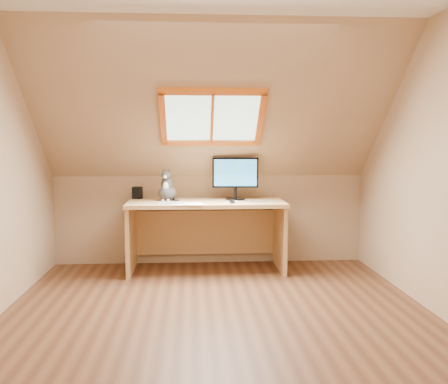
{
  "coord_description": "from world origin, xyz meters",
  "views": [
    {
      "loc": [
        -0.2,
        -3.9,
        1.39
      ],
      "look_at": [
        0.11,
        1.0,
        0.89
      ],
      "focal_mm": 40.0,
      "sensor_mm": 36.0,
      "label": 1
    }
  ],
  "objects": [
    {
      "name": "desk",
      "position": [
        -0.05,
        1.45,
        0.53
      ],
      "size": [
        1.66,
        0.73,
        0.76
      ],
      "color": "tan",
      "rests_on": "ground"
    },
    {
      "name": "papers",
      "position": [
        -0.17,
        1.12,
        0.76
      ],
      "size": [
        0.33,
        0.27,
        0.0
      ],
      "color": "white",
      "rests_on": "desk"
    },
    {
      "name": "cat",
      "position": [
        -0.47,
        1.42,
        0.88
      ],
      "size": [
        0.23,
        0.26,
        0.35
      ],
      "color": "#46413E",
      "rests_on": "desk"
    },
    {
      "name": "desk_speaker",
      "position": [
        -0.81,
        1.63,
        0.82
      ],
      "size": [
        0.11,
        0.11,
        0.13
      ],
      "primitive_type": "cube",
      "rotation": [
        0.0,
        0.0,
        -0.3
      ],
      "color": "black",
      "rests_on": "desk"
    },
    {
      "name": "cables",
      "position": [
        0.37,
        1.26,
        0.76
      ],
      "size": [
        0.51,
        0.26,
        0.01
      ],
      "color": "silver",
      "rests_on": "desk"
    },
    {
      "name": "monitor",
      "position": [
        0.27,
        1.46,
        1.02
      ],
      "size": [
        0.5,
        0.21,
        0.46
      ],
      "color": "black",
      "rests_on": "desk"
    },
    {
      "name": "ground",
      "position": [
        0.0,
        0.0,
        0.0
      ],
      "size": [
        3.5,
        3.5,
        0.0
      ],
      "primitive_type": "plane",
      "color": "brown",
      "rests_on": "ground"
    },
    {
      "name": "mouse",
      "position": [
        0.21,
        1.15,
        0.77
      ],
      "size": [
        0.07,
        0.11,
        0.03
      ],
      "primitive_type": "ellipsoid",
      "rotation": [
        0.0,
        0.0,
        0.14
      ],
      "color": "black",
      "rests_on": "desk"
    },
    {
      "name": "graphics_tablet",
      "position": [
        -0.42,
        1.18,
        0.76
      ],
      "size": [
        0.28,
        0.21,
        0.01
      ],
      "primitive_type": "cube",
      "rotation": [
        0.0,
        0.0,
        0.08
      ],
      "color": "#B2B2B7",
      "rests_on": "desk"
    },
    {
      "name": "room_shell",
      "position": [
        0.0,
        -0.09,
        1.43
      ],
      "size": [
        3.52,
        3.52,
        2.41
      ],
      "color": "tan",
      "rests_on": "ground"
    }
  ]
}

